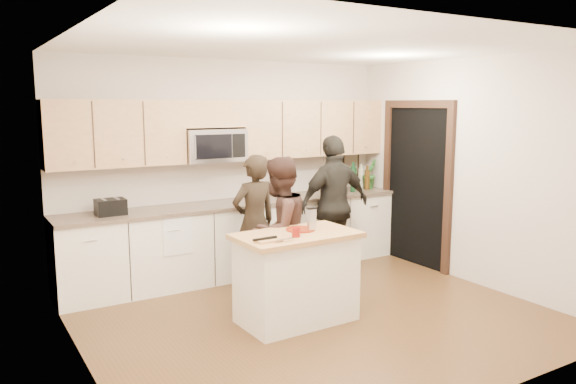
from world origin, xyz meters
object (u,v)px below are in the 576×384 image
woman_left (254,222)px  woman_right (334,205)px  toaster (111,207)px  woman_center (279,231)px  island (296,277)px

woman_left → woman_right: woman_right is taller
toaster → woman_center: (1.49, -1.13, -0.23)m
island → toaster: 2.24m
island → woman_left: bearing=81.9°
toaster → woman_right: size_ratio=0.18×
island → woman_center: (0.12, 0.55, 0.35)m
woman_left → woman_center: size_ratio=0.99×
island → toaster: toaster is taller
toaster → woman_center: bearing=-37.1°
toaster → woman_right: (2.65, -0.54, -0.14)m
woman_left → toaster: bearing=-24.4°
island → woman_right: bearing=40.3°
toaster → woman_left: (1.51, -0.54, -0.24)m
toaster → woman_center: size_ratio=0.20×
woman_center → island: bearing=56.0°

